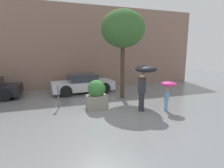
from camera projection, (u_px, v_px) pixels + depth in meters
name	position (u px, v px, depth m)	size (l,w,h in m)	color
ground_plane	(117.00, 115.00, 7.46)	(40.00, 40.00, 0.00)	slate
building_facade	(87.00, 47.00, 12.98)	(18.00, 0.30, 6.00)	#8C6B5B
planter_box	(97.00, 94.00, 8.19)	(0.96, 0.83, 1.38)	gray
person_adult	(145.00, 76.00, 7.65)	(0.97, 0.97, 2.08)	#2D2D33
person_child	(168.00, 88.00, 7.86)	(0.68, 0.68, 1.34)	#669ED1
parked_car_near	(83.00, 84.00, 11.59)	(4.10, 2.19, 1.21)	silver
street_tree	(123.00, 29.00, 9.59)	(2.42, 2.42, 4.94)	#423323
parking_meter	(58.00, 91.00, 8.21)	(0.14, 0.14, 1.16)	#595B60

